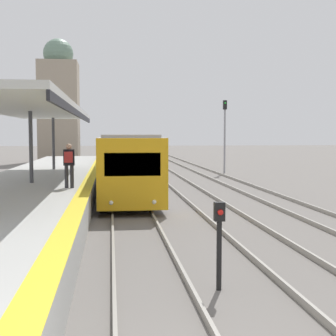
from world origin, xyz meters
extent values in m
cube|color=beige|center=(-4.04, 15.61, 4.03)|extent=(4.00, 19.22, 0.20)
cube|color=black|center=(-2.08, 15.61, 3.81)|extent=(0.08, 19.22, 0.24)
cylinder|color=#47474C|center=(-4.04, 15.61, 2.44)|extent=(0.16, 0.16, 2.97)
cylinder|color=#47474C|center=(-4.04, 23.30, 2.44)|extent=(0.16, 0.16, 2.97)
cylinder|color=#2D2D33|center=(-2.42, 13.52, 1.39)|extent=(0.14, 0.14, 0.85)
cylinder|color=#2D2D33|center=(-2.22, 13.52, 1.39)|extent=(0.14, 0.14, 0.85)
cube|color=black|center=(-2.32, 13.52, 2.11)|extent=(0.40, 0.22, 0.60)
sphere|color=tan|center=(-2.32, 13.52, 2.52)|extent=(0.22, 0.22, 0.22)
cube|color=#B22828|center=(-2.32, 13.32, 2.13)|extent=(0.30, 0.18, 0.40)
cube|color=gold|center=(0.00, 12.50, 1.55)|extent=(2.54, 0.70, 2.57)
cube|color=black|center=(0.00, 12.17, 1.91)|extent=(1.98, 0.04, 0.82)
sphere|color=#EFEACC|center=(-0.76, 12.16, 0.57)|extent=(0.16, 0.16, 0.16)
sphere|color=#EFEACC|center=(0.76, 12.16, 0.57)|extent=(0.16, 0.16, 0.16)
cube|color=silver|center=(0.00, 20.10, 1.55)|extent=(2.54, 14.50, 2.57)
cube|color=gray|center=(0.00, 20.10, 2.90)|extent=(2.24, 14.21, 0.12)
cube|color=black|center=(0.00, 20.10, 1.84)|extent=(2.56, 13.34, 0.67)
cylinder|color=black|center=(-1.08, 15.38, 0.35)|extent=(0.12, 0.70, 0.70)
cylinder|color=black|center=(1.08, 15.38, 0.35)|extent=(0.12, 0.70, 0.70)
cylinder|color=black|center=(-1.08, 24.81, 0.35)|extent=(0.12, 0.70, 0.70)
cylinder|color=black|center=(1.08, 24.81, 0.35)|extent=(0.12, 0.70, 0.70)
cube|color=silver|center=(0.00, 34.94, 1.55)|extent=(2.54, 14.50, 2.57)
cube|color=gray|center=(0.00, 34.94, 2.90)|extent=(2.24, 14.21, 0.12)
cube|color=black|center=(0.00, 34.94, 1.84)|extent=(2.56, 13.34, 0.67)
cylinder|color=black|center=(-1.08, 30.23, 0.35)|extent=(0.12, 0.70, 0.70)
cylinder|color=black|center=(1.08, 30.23, 0.35)|extent=(0.12, 0.70, 0.70)
cylinder|color=black|center=(-1.08, 39.65, 0.35)|extent=(0.12, 0.70, 0.70)
cylinder|color=black|center=(1.08, 39.65, 0.35)|extent=(0.12, 0.70, 0.70)
cube|color=silver|center=(0.00, 49.79, 1.55)|extent=(2.54, 14.50, 2.57)
cube|color=gray|center=(0.00, 49.79, 2.90)|extent=(2.24, 14.21, 0.12)
cube|color=black|center=(0.00, 49.79, 1.84)|extent=(2.56, 13.34, 0.67)
cylinder|color=black|center=(-1.08, 45.08, 0.35)|extent=(0.12, 0.70, 0.70)
cylinder|color=black|center=(1.08, 45.08, 0.35)|extent=(0.12, 0.70, 0.70)
cylinder|color=black|center=(-1.08, 54.50, 0.35)|extent=(0.12, 0.70, 0.70)
cylinder|color=black|center=(1.08, 54.50, 0.35)|extent=(0.12, 0.70, 0.70)
cylinder|color=black|center=(1.27, 4.28, 0.67)|extent=(0.10, 0.10, 1.33)
cube|color=black|center=(1.27, 4.28, 1.51)|extent=(0.20, 0.14, 0.36)
sphere|color=red|center=(1.27, 4.19, 1.51)|extent=(0.11, 0.11, 0.11)
cylinder|color=gray|center=(7.95, 30.91, 2.79)|extent=(0.14, 0.14, 5.58)
cube|color=black|center=(7.95, 30.91, 5.23)|extent=(0.28, 0.20, 0.70)
sphere|color=green|center=(7.95, 30.79, 5.37)|extent=(0.14, 0.14, 0.14)
cube|color=gray|center=(-6.28, 47.73, 5.38)|extent=(4.16, 4.16, 10.76)
sphere|color=slate|center=(-6.28, 47.73, 11.63)|extent=(3.20, 3.20, 3.20)
camera|label=1|loc=(-0.76, -4.28, 2.97)|focal=50.00mm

